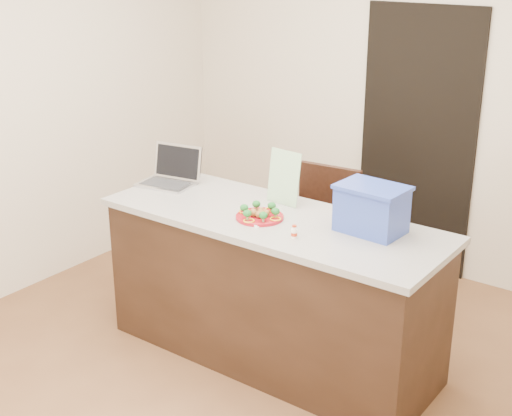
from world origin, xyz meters
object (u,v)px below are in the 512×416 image
Objects in this scene: island at (272,288)px; napkin at (256,221)px; plate at (260,217)px; chair at (320,231)px; yogurt_bottle at (294,233)px; laptop at (172,173)px; blue_box at (372,209)px.

island is 0.48m from napkin.
plate is 0.27× the size of chair.
plate is 0.86m from chair.
plate is 3.75× the size of yogurt_bottle.
chair reaches higher than island.
napkin is 0.14× the size of chair.
blue_box is at bearing -8.57° from laptop.
chair is (-0.07, 0.83, -0.35)m from napkin.
laptop is at bearing -147.21° from chair.
chair is at bearing 28.30° from laptop.
yogurt_bottle is 0.19× the size of blue_box.
chair is (-0.38, 0.90, -0.38)m from yogurt_bottle.
blue_box is at bearing 13.28° from island.
laptop is (-0.85, 0.22, 0.06)m from napkin.
chair is (0.78, 0.60, -0.42)m from laptop.
yogurt_bottle is at bearing -24.06° from laptop.
plate is 0.65m from blue_box.
plate is 0.86m from laptop.
island is 7.49× the size of plate.
napkin is at bearing -24.38° from laptop.
blue_box reaches higher than island.
yogurt_bottle is at bearing -127.78° from blue_box.
laptop is 1.07m from chair.
blue_box is (0.56, 0.13, 0.59)m from island.
island is 2.06× the size of chair.
island is at bearing 145.03° from yogurt_bottle.
napkin is at bearing -105.64° from island.
blue_box reaches higher than yogurt_bottle.
island is at bearing -16.44° from laptop.
yogurt_bottle is 0.07× the size of chair.
blue_box is at bearing 18.37° from plate.
yogurt_bottle is 0.44m from blue_box.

